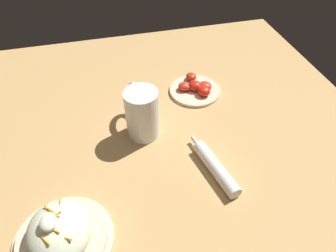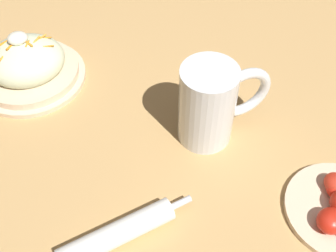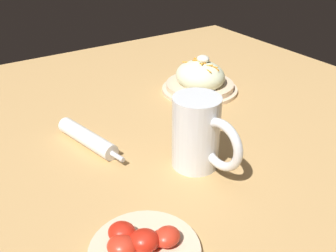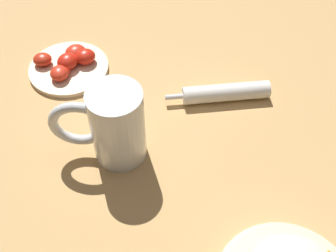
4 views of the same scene
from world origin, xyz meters
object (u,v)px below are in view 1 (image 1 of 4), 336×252
object	(u,v)px
salad_plate	(61,235)
tomato_plate	(195,88)
beer_mug	(142,115)
napkin_roll	(216,168)

from	to	relation	value
salad_plate	tomato_plate	xyz separation A→B (m)	(-0.44, 0.44, -0.02)
salad_plate	beer_mug	xyz separation A→B (m)	(-0.29, 0.23, 0.03)
beer_mug	tomato_plate	size ratio (longest dim) A/B	0.97
salad_plate	napkin_roll	size ratio (longest dim) A/B	1.02
napkin_roll	tomato_plate	distance (m)	0.34
salad_plate	tomato_plate	size ratio (longest dim) A/B	1.26
salad_plate	beer_mug	world-z (taller)	beer_mug
beer_mug	tomato_plate	distance (m)	0.26
napkin_roll	tomato_plate	size ratio (longest dim) A/B	1.23
napkin_roll	tomato_plate	world-z (taller)	tomato_plate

